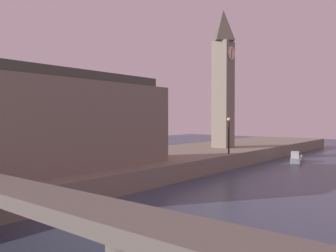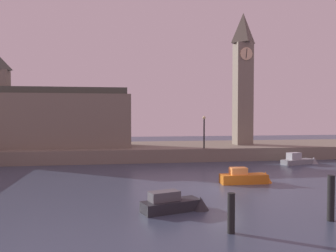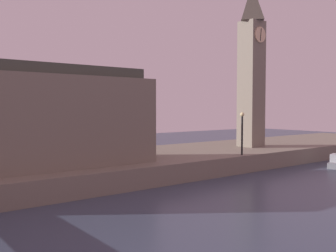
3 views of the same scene
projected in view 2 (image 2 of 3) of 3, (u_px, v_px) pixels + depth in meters
ground_plane at (227, 190)px, 24.27m from camera, size 120.00×120.00×0.00m
far_embankment at (177, 150)px, 44.01m from camera, size 70.00×12.00×1.50m
clock_tower at (243, 77)px, 43.91m from camera, size 2.30×2.35×16.91m
parliament_hall at (59, 118)px, 40.29m from camera, size 15.95×5.22×10.57m
streetlamp at (204, 128)px, 38.97m from camera, size 0.36×0.36×3.70m
mooring_post_left at (231, 213)px, 15.36m from camera, size 0.34×0.34×1.82m
mooring_post_right at (331, 198)px, 17.15m from camera, size 0.35×0.35×2.31m
boat_cruiser_grey at (301, 160)px, 36.96m from camera, size 4.59×2.30×1.45m
boat_barge_dark at (177, 204)px, 18.93m from camera, size 4.09×2.13×1.21m
boat_patrol_orange at (248, 178)px, 26.61m from camera, size 4.18×1.25×1.32m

